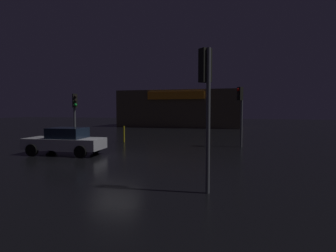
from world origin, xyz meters
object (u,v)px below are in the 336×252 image
at_px(traffic_signal_cross_right, 75,109).
at_px(car_near, 65,141).
at_px(store_building, 181,109).
at_px(traffic_signal_cross_left, 206,87).
at_px(traffic_signal_opposite, 240,104).

distance_m(traffic_signal_cross_right, car_near, 5.70).
height_order(store_building, traffic_signal_cross_left, store_building).
xyz_separation_m(store_building, traffic_signal_cross_right, (-3.42, -21.13, -0.00)).
xyz_separation_m(traffic_signal_cross_left, traffic_signal_cross_right, (-10.98, 9.75, -0.62)).
bearing_deg(car_near, traffic_signal_cross_left, -30.57).
distance_m(store_building, traffic_signal_cross_right, 21.40).
height_order(traffic_signal_cross_left, car_near, traffic_signal_cross_left).
relative_size(store_building, traffic_signal_opposite, 4.31).
relative_size(traffic_signal_opposite, car_near, 0.90).
distance_m(store_building, car_near, 25.97).
xyz_separation_m(traffic_signal_cross_right, car_near, (2.54, -4.76, -1.81)).
xyz_separation_m(traffic_signal_opposite, traffic_signal_cross_right, (-11.90, -0.88, -0.28)).
distance_m(traffic_signal_opposite, car_near, 11.13).
height_order(store_building, car_near, store_building).
xyz_separation_m(traffic_signal_cross_left, car_near, (-8.44, 4.98, -2.44)).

